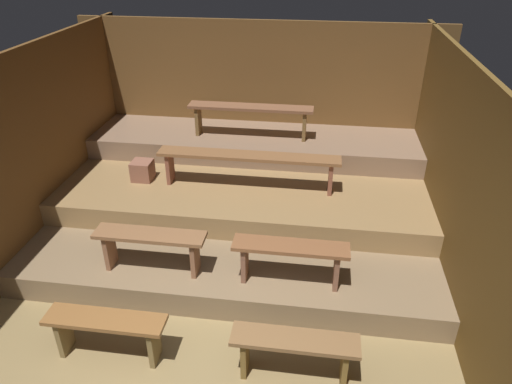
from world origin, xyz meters
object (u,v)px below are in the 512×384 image
(bench_upper_center, at_px, (251,112))
(wooden_crate_middle, at_px, (143,170))
(bench_lower_right, at_px, (290,254))
(bench_floor_right, at_px, (295,348))
(bench_lower_left, at_px, (151,242))
(bench_middle_center, at_px, (248,160))
(bench_floor_left, at_px, (106,328))

(bench_upper_center, distance_m, wooden_crate_middle, 1.76)
(bench_lower_right, bearing_deg, bench_floor_right, -82.82)
(bench_lower_left, height_order, bench_upper_center, bench_upper_center)
(bench_lower_right, xyz_separation_m, bench_middle_center, (-0.67, 1.50, 0.33))
(bench_lower_right, height_order, wooden_crate_middle, wooden_crate_middle)
(bench_middle_center, relative_size, bench_upper_center, 1.30)
(bench_middle_center, bearing_deg, bench_lower_right, -65.87)
(bench_middle_center, distance_m, wooden_crate_middle, 1.48)
(bench_lower_left, relative_size, wooden_crate_middle, 4.50)
(bench_lower_left, distance_m, bench_middle_center, 1.74)
(bench_floor_right, xyz_separation_m, bench_lower_left, (-1.62, 0.97, 0.30))
(bench_lower_right, bearing_deg, bench_floor_left, -149.15)
(bench_middle_center, bearing_deg, bench_floor_right, -72.18)
(wooden_crate_middle, bearing_deg, bench_upper_center, 37.39)
(bench_floor_right, bearing_deg, bench_lower_left, 149.15)
(bench_floor_right, bearing_deg, bench_upper_center, 104.74)
(bench_floor_right, height_order, bench_lower_left, bench_lower_left)
(bench_lower_right, height_order, bench_upper_center, bench_upper_center)
(bench_upper_center, bearing_deg, bench_lower_left, -105.55)
(bench_floor_left, height_order, bench_middle_center, bench_middle_center)
(bench_upper_center, bearing_deg, bench_lower_right, -72.48)
(bench_lower_left, bearing_deg, bench_middle_center, 61.00)
(bench_lower_left, xyz_separation_m, wooden_crate_middle, (-0.63, 1.51, 0.08))
(bench_lower_right, bearing_deg, bench_lower_left, 180.00)
(wooden_crate_middle, bearing_deg, bench_floor_right, -47.76)
(wooden_crate_middle, bearing_deg, bench_lower_left, -67.41)
(bench_upper_center, bearing_deg, bench_floor_right, -75.26)
(bench_floor_left, xyz_separation_m, bench_lower_right, (1.62, 0.97, 0.30))
(bench_lower_left, bearing_deg, bench_upper_center, 74.45)
(bench_floor_right, distance_m, bench_lower_left, 1.92)
(bench_floor_left, bearing_deg, bench_lower_right, 30.85)
(bench_lower_left, bearing_deg, bench_lower_right, 0.00)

